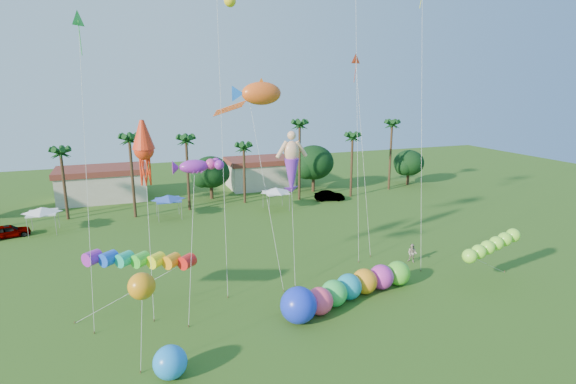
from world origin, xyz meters
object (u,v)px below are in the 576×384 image
object	(u,v)px
caterpillar_inflatable	(345,290)
car_b	(329,196)
spectator_b	(412,253)
blue_ball	(170,362)
car_a	(8,231)

from	to	relation	value
caterpillar_inflatable	car_b	bearing A→B (deg)	50.23
spectator_b	blue_ball	distance (m)	25.42
car_b	blue_ball	bearing A→B (deg)	155.53
car_a	spectator_b	xyz separation A→B (m)	(37.60, -21.68, 0.17)
car_a	caterpillar_inflatable	size ratio (longest dim) A/B	0.34
car_a	car_b	xyz separation A→B (m)	(40.39, 2.23, -0.03)
car_b	caterpillar_inflatable	world-z (taller)	caterpillar_inflatable
car_a	caterpillar_inflatable	world-z (taller)	caterpillar_inflatable
spectator_b	car_a	bearing A→B (deg)	-154.64
spectator_b	caterpillar_inflatable	distance (m)	11.07
car_a	spectator_b	bearing A→B (deg)	-134.81
spectator_b	caterpillar_inflatable	xyz separation A→B (m)	(-9.85, -5.05, 0.20)
car_b	spectator_b	world-z (taller)	spectator_b
car_a	caterpillar_inflatable	distance (m)	38.54
blue_ball	car_a	bearing A→B (deg)	114.20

